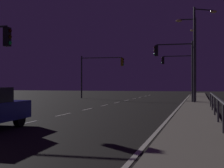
{
  "coord_description": "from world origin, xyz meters",
  "views": [
    {
      "loc": [
        7.21,
        -3.48,
        1.69
      ],
      "look_at": [
        -0.13,
        23.76,
        1.69
      ],
      "focal_mm": 52.06,
      "sensor_mm": 36.0,
      "label": 1
    }
  ],
  "objects_px": {
    "street_lamp_far_end": "(198,46)",
    "traffic_light_near_right": "(175,59)",
    "traffic_light_far_left": "(101,68)",
    "traffic_light_far_center": "(179,66)",
    "street_lamp_corner": "(192,51)",
    "street_lamp_mid_block": "(195,57)"
  },
  "relations": [
    {
      "from": "street_lamp_corner",
      "to": "street_lamp_mid_block",
      "type": "bearing_deg",
      "value": 89.58
    },
    {
      "from": "street_lamp_far_end",
      "to": "traffic_light_near_right",
      "type": "bearing_deg",
      "value": 169.31
    },
    {
      "from": "street_lamp_far_end",
      "to": "street_lamp_mid_block",
      "type": "xyz_separation_m",
      "value": [
        -0.41,
        11.98,
        -0.0
      ]
    },
    {
      "from": "traffic_light_far_left",
      "to": "street_lamp_corner",
      "type": "distance_m",
      "value": 12.58
    },
    {
      "from": "street_lamp_mid_block",
      "to": "traffic_light_near_right",
      "type": "bearing_deg",
      "value": -97.37
    },
    {
      "from": "traffic_light_far_left",
      "to": "traffic_light_far_center",
      "type": "height_order",
      "value": "traffic_light_far_center"
    },
    {
      "from": "traffic_light_far_left",
      "to": "street_lamp_far_end",
      "type": "height_order",
      "value": "street_lamp_far_end"
    },
    {
      "from": "street_lamp_corner",
      "to": "street_lamp_mid_block",
      "type": "relative_size",
      "value": 0.94
    },
    {
      "from": "traffic_light_near_right",
      "to": "traffic_light_far_left",
      "type": "distance_m",
      "value": 12.03
    },
    {
      "from": "traffic_light_near_right",
      "to": "traffic_light_far_center",
      "type": "xyz_separation_m",
      "value": [
        -0.46,
        13.58,
        0.11
      ]
    },
    {
      "from": "traffic_light_near_right",
      "to": "street_lamp_mid_block",
      "type": "bearing_deg",
      "value": 82.63
    },
    {
      "from": "traffic_light_near_right",
      "to": "street_lamp_far_end",
      "type": "bearing_deg",
      "value": -10.69
    },
    {
      "from": "street_lamp_corner",
      "to": "traffic_light_far_left",
      "type": "bearing_deg",
      "value": 148.25
    },
    {
      "from": "traffic_light_far_left",
      "to": "traffic_light_far_center",
      "type": "xyz_separation_m",
      "value": [
        8.78,
        5.89,
        0.33
      ]
    },
    {
      "from": "traffic_light_far_left",
      "to": "street_lamp_mid_block",
      "type": "bearing_deg",
      "value": 20.07
    },
    {
      "from": "traffic_light_far_center",
      "to": "street_lamp_far_end",
      "type": "bearing_deg",
      "value": -80.33
    },
    {
      "from": "street_lamp_far_end",
      "to": "traffic_light_far_center",
      "type": "bearing_deg",
      "value": 99.67
    },
    {
      "from": "traffic_light_far_center",
      "to": "street_lamp_corner",
      "type": "xyz_separation_m",
      "value": [
        1.89,
        -12.49,
        0.67
      ]
    },
    {
      "from": "traffic_light_far_center",
      "to": "street_lamp_mid_block",
      "type": "bearing_deg",
      "value": -45.01
    },
    {
      "from": "street_lamp_far_end",
      "to": "street_lamp_corner",
      "type": "bearing_deg",
      "value": 108.61
    },
    {
      "from": "traffic_light_near_right",
      "to": "street_lamp_corner",
      "type": "xyz_separation_m",
      "value": [
        1.43,
        1.09,
        0.78
      ]
    },
    {
      "from": "traffic_light_far_left",
      "to": "street_lamp_corner",
      "type": "height_order",
      "value": "street_lamp_corner"
    }
  ]
}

